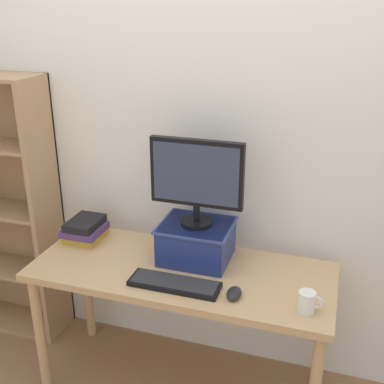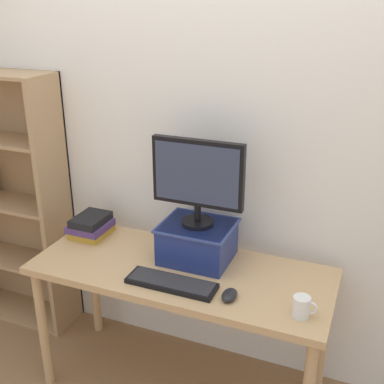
{
  "view_description": "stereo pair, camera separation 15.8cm",
  "coord_description": "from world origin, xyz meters",
  "views": [
    {
      "loc": [
        0.67,
        -1.9,
        1.94
      ],
      "look_at": [
        0.04,
        0.05,
        1.12
      ],
      "focal_mm": 45.0,
      "sensor_mm": 36.0,
      "label": 1
    },
    {
      "loc": [
        0.82,
        -1.85,
        1.94
      ],
      "look_at": [
        0.04,
        0.05,
        1.12
      ],
      "focal_mm": 45.0,
      "sensor_mm": 36.0,
      "label": 2
    }
  ],
  "objects": [
    {
      "name": "keyboard",
      "position": [
        0.02,
        -0.15,
        0.74
      ],
      "size": [
        0.42,
        0.13,
        0.02
      ],
      "color": "black",
      "rests_on": "desk"
    },
    {
      "name": "computer_monitor",
      "position": [
        0.04,
        0.12,
        1.16
      ],
      "size": [
        0.45,
        0.16,
        0.43
      ],
      "color": "black",
      "rests_on": "riser_box"
    },
    {
      "name": "desk",
      "position": [
        0.0,
        0.0,
        0.64
      ],
      "size": [
        1.46,
        0.58,
        0.73
      ],
      "color": "tan",
      "rests_on": "ground_plane"
    },
    {
      "name": "bookshelf_unit",
      "position": [
        -1.28,
        0.24,
        0.8
      ],
      "size": [
        0.77,
        0.28,
        1.57
      ],
      "color": "tan",
      "rests_on": "ground_plane"
    },
    {
      "name": "coffee_mug",
      "position": [
        0.61,
        -0.16,
        0.77
      ],
      "size": [
        0.1,
        0.07,
        0.09
      ],
      "color": "white",
      "rests_on": "desk"
    },
    {
      "name": "back_wall",
      "position": [
        0.0,
        0.4,
        1.3
      ],
      "size": [
        7.0,
        0.08,
        2.6
      ],
      "color": "silver",
      "rests_on": "ground_plane"
    },
    {
      "name": "book_stack",
      "position": [
        -0.59,
        0.13,
        0.79
      ],
      "size": [
        0.19,
        0.22,
        0.12
      ],
      "color": "gold",
      "rests_on": "desk"
    },
    {
      "name": "computer_mouse",
      "position": [
        0.3,
        -0.15,
        0.75
      ],
      "size": [
        0.06,
        0.1,
        0.04
      ],
      "color": "black",
      "rests_on": "desk"
    },
    {
      "name": "riser_box",
      "position": [
        0.04,
        0.12,
        0.83
      ],
      "size": [
        0.35,
        0.3,
        0.19
      ],
      "color": "navy",
      "rests_on": "desk"
    }
  ]
}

